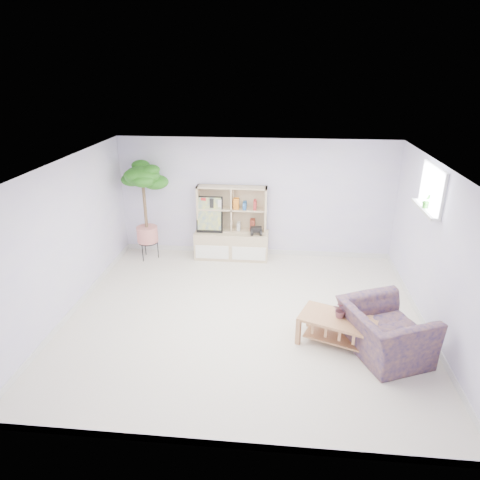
# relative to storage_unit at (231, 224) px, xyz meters

# --- Properties ---
(floor) EXTENTS (5.50, 5.00, 0.01)m
(floor) POSITION_rel_storage_unit_xyz_m (0.46, -2.24, -0.74)
(floor) COLOR beige
(floor) RESTS_ON ground
(ceiling) EXTENTS (5.50, 5.00, 0.01)m
(ceiling) POSITION_rel_storage_unit_xyz_m (0.46, -2.24, 1.66)
(ceiling) COLOR white
(ceiling) RESTS_ON walls
(walls) EXTENTS (5.51, 5.01, 2.40)m
(walls) POSITION_rel_storage_unit_xyz_m (0.46, -2.24, 0.46)
(walls) COLOR white
(walls) RESTS_ON floor
(baseboard) EXTENTS (5.50, 5.00, 0.10)m
(baseboard) POSITION_rel_storage_unit_xyz_m (0.46, -2.24, -0.69)
(baseboard) COLOR silver
(baseboard) RESTS_ON floor
(window) EXTENTS (0.10, 0.98, 0.68)m
(window) POSITION_rel_storage_unit_xyz_m (3.19, -1.64, 1.26)
(window) COLOR #CFE8FF
(window) RESTS_ON walls
(window_sill) EXTENTS (0.14, 1.00, 0.04)m
(window_sill) POSITION_rel_storage_unit_xyz_m (3.13, -1.64, 0.94)
(window_sill) COLOR silver
(window_sill) RESTS_ON walls
(storage_unit) EXTENTS (1.48, 0.50, 1.48)m
(storage_unit) POSITION_rel_storage_unit_xyz_m (0.00, 0.00, 0.00)
(storage_unit) COLOR tan
(storage_unit) RESTS_ON floor
(poster) EXTENTS (0.53, 0.13, 0.73)m
(poster) POSITION_rel_storage_unit_xyz_m (-0.44, -0.02, 0.18)
(poster) COLOR yellow
(poster) RESTS_ON storage_unit
(toy_truck) EXTENTS (0.35, 0.26, 0.17)m
(toy_truck) POSITION_rel_storage_unit_xyz_m (0.50, -0.07, -0.10)
(toy_truck) COLOR black
(toy_truck) RESTS_ON storage_unit
(coffee_table) EXTENTS (1.17, 0.90, 0.42)m
(coffee_table) POSITION_rel_storage_unit_xyz_m (1.82, -2.80, -0.53)
(coffee_table) COLOR #9C6140
(coffee_table) RESTS_ON floor
(table_plant) EXTENTS (0.25, 0.23, 0.24)m
(table_plant) POSITION_rel_storage_unit_xyz_m (1.85, -2.77, -0.20)
(table_plant) COLOR #205628
(table_plant) RESTS_ON coffee_table
(floor_tree) EXTENTS (0.82, 0.82, 1.99)m
(floor_tree) POSITION_rel_storage_unit_xyz_m (-1.69, -0.19, 0.25)
(floor_tree) COLOR #206714
(floor_tree) RESTS_ON floor
(armchair) EXTENTS (1.31, 1.39, 0.82)m
(armchair) POSITION_rel_storage_unit_xyz_m (2.42, -2.98, -0.33)
(armchair) COLOR #141650
(armchair) RESTS_ON floor
(sill_plant) EXTENTS (0.13, 0.11, 0.22)m
(sill_plant) POSITION_rel_storage_unit_xyz_m (3.13, -1.65, 1.07)
(sill_plant) COLOR #206714
(sill_plant) RESTS_ON window_sill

